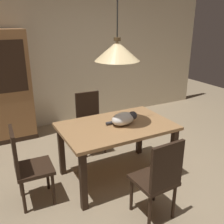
% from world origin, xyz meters
% --- Properties ---
extents(ground, '(10.00, 10.00, 0.00)m').
position_xyz_m(ground, '(0.00, 0.00, 0.00)').
color(ground, '#998466').
extents(back_wall, '(6.40, 0.10, 2.90)m').
position_xyz_m(back_wall, '(0.00, 2.65, 1.45)').
color(back_wall, beige).
rests_on(back_wall, ground).
extents(dining_table, '(1.40, 0.90, 0.75)m').
position_xyz_m(dining_table, '(-0.07, 0.43, 0.65)').
color(dining_table, '#A87A4C').
rests_on(dining_table, ground).
extents(chair_left_side, '(0.42, 0.42, 0.93)m').
position_xyz_m(chair_left_side, '(-1.20, 0.44, 0.51)').
color(chair_left_side, black).
rests_on(chair_left_side, ground).
extents(chair_near_front, '(0.42, 0.42, 0.93)m').
position_xyz_m(chair_near_front, '(-0.06, -0.45, 0.51)').
color(chair_near_front, black).
rests_on(chair_near_front, ground).
extents(chair_far_back, '(0.42, 0.42, 0.93)m').
position_xyz_m(chair_far_back, '(-0.06, 1.31, 0.51)').
color(chair_far_back, black).
rests_on(chair_far_back, ground).
extents(cat_sleeping, '(0.40, 0.30, 0.16)m').
position_xyz_m(cat_sleeping, '(0.03, 0.41, 0.83)').
color(cat_sleeping, silver).
rests_on(cat_sleeping, dining_table).
extents(pendant_lamp, '(0.52, 0.52, 1.30)m').
position_xyz_m(pendant_lamp, '(-0.07, 0.43, 1.66)').
color(pendant_lamp, beige).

